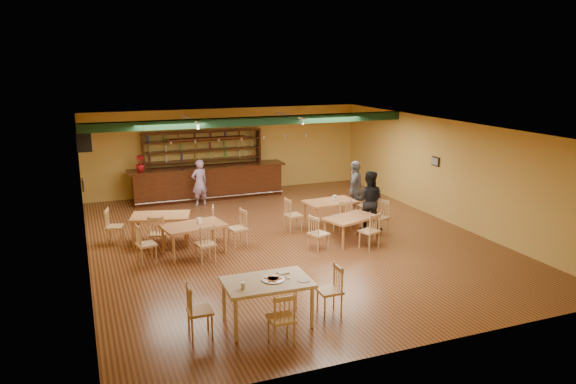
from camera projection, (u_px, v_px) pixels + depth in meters
name	position (u px, v px, depth m)	size (l,w,h in m)	color
floor	(287.00, 240.00, 14.52)	(12.00, 12.00, 0.00)	#4F2716
ceiling_beam	(254.00, 121.00, 16.38)	(10.00, 0.30, 0.25)	black
track_rail_left	(190.00, 119.00, 16.27)	(0.05, 2.50, 0.05)	silver
track_rail_right	(290.00, 115.00, 17.40)	(0.05, 2.50, 0.05)	silver
ac_unit	(84.00, 140.00, 16.07)	(0.34, 0.70, 0.48)	silver
picture_left	(83.00, 185.00, 13.26)	(0.04, 0.34, 0.28)	black
picture_right	(436.00, 161.00, 16.33)	(0.04, 0.34, 0.28)	black
bar_counter	(208.00, 182.00, 18.72)	(5.36, 0.85, 1.13)	black
back_bar_hutch	(204.00, 163.00, 19.16)	(4.15, 0.40, 2.28)	black
poinsettia	(140.00, 163.00, 17.74)	(0.29, 0.29, 0.52)	#AB0F1A
dining_table_a	(161.00, 229.00, 14.25)	(1.48, 0.89, 0.74)	#A3653A
dining_table_b	(330.00, 213.00, 15.69)	(1.46, 0.87, 0.73)	#A3653A
dining_table_c	(194.00, 239.00, 13.40)	(1.48, 0.89, 0.74)	#A3653A
dining_table_d	(350.00, 229.00, 14.27)	(1.37, 0.82, 0.68)	#A3653A
near_table	(267.00, 302.00, 9.80)	(1.55, 1.00, 0.83)	tan
pizza_tray	(273.00, 280.00, 9.74)	(0.40, 0.40, 0.01)	silver
parmesan_shaker	(243.00, 286.00, 9.36)	(0.07, 0.07, 0.11)	#EAE5C6
napkin_stack	(283.00, 273.00, 10.03)	(0.20, 0.15, 0.03)	white
pizza_server	(281.00, 277.00, 9.84)	(0.32, 0.09, 0.00)	silver
side_plate	(304.00, 280.00, 9.71)	(0.22, 0.22, 0.01)	white
patron_bar	(200.00, 183.00, 17.76)	(0.56, 0.37, 1.53)	purple
patron_right_a	(369.00, 201.00, 15.14)	(0.83, 0.64, 1.70)	black
patron_right_b	(355.00, 189.00, 16.38)	(1.02, 0.43, 1.75)	gray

